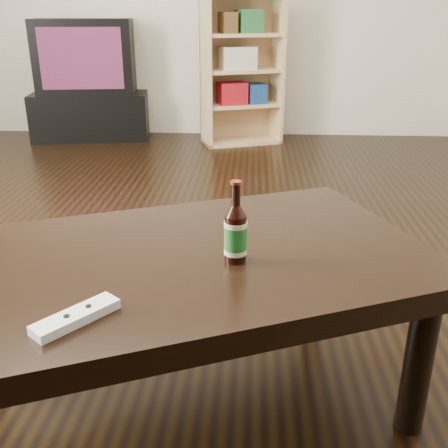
# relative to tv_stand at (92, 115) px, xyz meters

# --- Properties ---
(floor) EXTENTS (5.00, 6.00, 0.01)m
(floor) POSITION_rel_tv_stand_xyz_m (1.03, -2.78, -0.21)
(floor) COLOR black
(floor) RESTS_ON ground
(tv_stand) EXTENTS (1.10, 0.66, 0.42)m
(tv_stand) POSITION_rel_tv_stand_xyz_m (0.00, 0.00, 0.00)
(tv_stand) COLOR black
(tv_stand) RESTS_ON floor
(tv) EXTENTS (0.91, 0.64, 0.63)m
(tv) POSITION_rel_tv_stand_xyz_m (0.00, -0.00, 0.52)
(tv) COLOR black
(tv) RESTS_ON tv_stand
(bookshelf) EXTENTS (0.75, 0.52, 1.26)m
(bookshelf) POSITION_rel_tv_stand_xyz_m (1.39, -0.13, 0.45)
(bookshelf) COLOR tan
(bookshelf) RESTS_ON floor
(coffee_table) EXTENTS (1.54, 1.23, 0.50)m
(coffee_table) POSITION_rel_tv_stand_xyz_m (1.33, -3.56, 0.23)
(coffee_table) COLOR black
(coffee_table) RESTS_ON floor
(beer_bottle) EXTENTS (0.08, 0.08, 0.22)m
(beer_bottle) POSITION_rel_tv_stand_xyz_m (1.47, -3.59, 0.37)
(beer_bottle) COLOR black
(beer_bottle) RESTS_ON coffee_table
(remote) EXTENTS (0.16, 0.18, 0.02)m
(remote) POSITION_rel_tv_stand_xyz_m (1.15, -3.90, 0.31)
(remote) COLOR silver
(remote) RESTS_ON coffee_table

